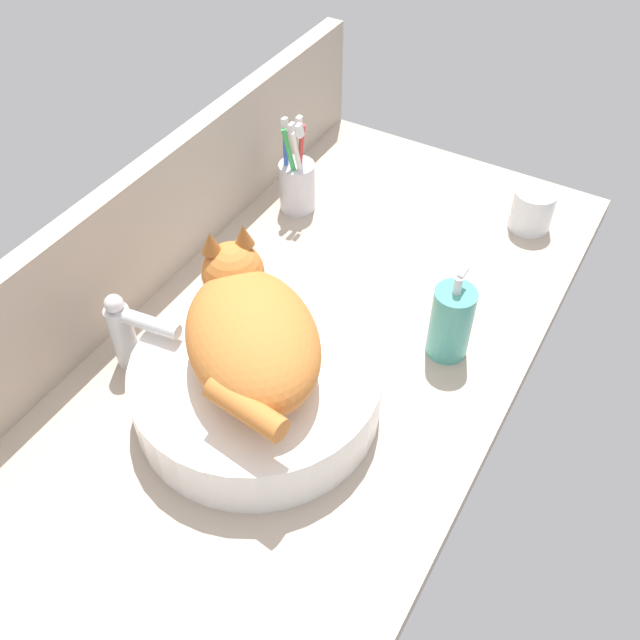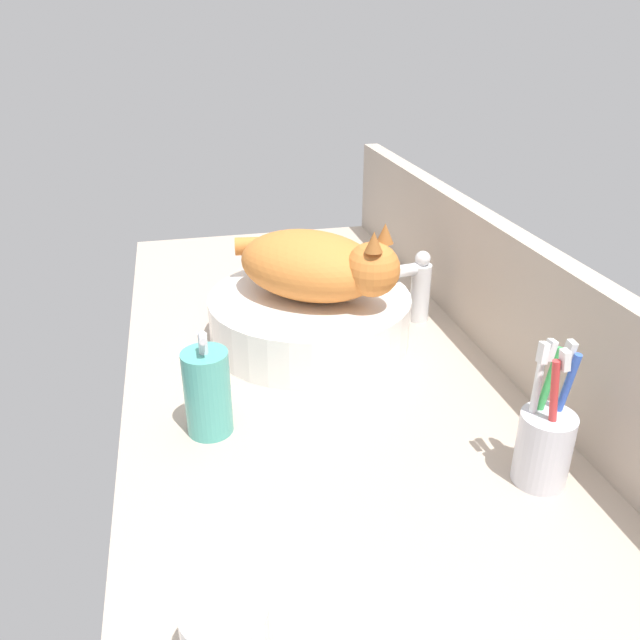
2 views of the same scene
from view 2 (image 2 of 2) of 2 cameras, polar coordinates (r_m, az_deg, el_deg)
The scene contains 7 objects.
ground_plane at distance 105.26cm, azimuth -0.12°, elevation -4.37°, with size 135.23×62.43×4.00cm, color #B2A08E.
backsplash_panel at distance 109.24cm, azimuth 15.10°, elevation 3.39°, with size 135.23×3.60×21.74cm, color #AD9E8E.
sink_basin at distance 108.05cm, azimuth -1.14°, elevation 0.21°, with size 34.61×34.61×8.43cm, color white.
cat at distance 103.52cm, azimuth -0.51°, elevation 5.04°, with size 29.34×29.97×14.00cm.
faucet at distance 114.80cm, azimuth 8.71°, elevation 3.21°, with size 4.22×11.86×13.60cm.
soap_dispenser at distance 85.02cm, azimuth -10.25°, elevation -6.50°, with size 6.26×6.26×15.44cm.
toothbrush_cup at distance 80.42cm, azimuth 19.79°, elevation -10.53°, with size 6.56×6.56×18.70cm.
Camera 2 is at (88.39, -20.37, 51.39)cm, focal length 35.00 mm.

